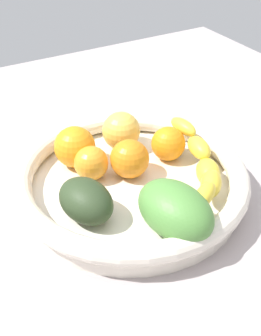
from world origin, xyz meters
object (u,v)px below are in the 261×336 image
object	(u,v)px
banana_draped_left	(203,165)
orange_mid_left	(130,159)
fruit_bowl	(130,181)
mango_green	(176,210)
orange_front	(168,144)
avocado_dark	(86,201)
apple_yellow	(121,131)
orange_rear	(75,147)
orange_mid_right	(91,163)

from	to	relation	value
banana_draped_left	orange_mid_left	world-z (taller)	orange_mid_left
fruit_bowl	banana_draped_left	xyz separation A→B (cm)	(-9.79, 5.08, 2.66)
banana_draped_left	mango_green	xyz separation A→B (cm)	(9.63, 6.90, 0.32)
orange_front	orange_mid_left	size ratio (longest dim) A/B	0.92
orange_front	avocado_dark	size ratio (longest dim) A/B	0.63
fruit_bowl	apple_yellow	world-z (taller)	apple_yellow
orange_rear	fruit_bowl	bearing A→B (deg)	119.50
orange_mid_right	apple_yellow	xyz separation A→B (cm)	(-8.31, -5.42, 0.57)
orange_front	apple_yellow	xyz separation A→B (cm)	(5.11, -6.86, 0.42)
orange_front	fruit_bowl	bearing A→B (deg)	19.08
orange_mid_right	avocado_dark	distance (cm)	9.37
orange_mid_left	orange_rear	size ratio (longest dim) A/B	0.92
orange_rear	apple_yellow	xyz separation A→B (cm)	(-9.00, -0.85, -0.10)
orange_front	avocado_dark	bearing A→B (deg)	20.19
orange_mid_right	avocado_dark	world-z (taller)	avocado_dark
fruit_bowl	orange_mid_left	distance (cm)	3.44
mango_green	avocado_dark	xyz separation A→B (cm)	(9.32, -8.41, -0.63)
orange_front	avocado_dark	distance (cm)	19.31
apple_yellow	orange_rear	bearing A→B (deg)	5.40
avocado_dark	fruit_bowl	bearing A→B (deg)	-158.74
orange_front	orange_rear	size ratio (longest dim) A/B	0.85
fruit_bowl	orange_mid_left	xyz separation A→B (cm)	(-1.04, -2.10, 2.53)
orange_mid_left	fruit_bowl	bearing A→B (deg)	63.71
mango_green	avocado_dark	distance (cm)	12.57
orange_mid_right	mango_green	size ratio (longest dim) A/B	0.45
orange_mid_left	avocado_dark	xyz separation A→B (cm)	(10.20, 5.66, -0.18)
orange_mid_left	orange_rear	world-z (taller)	orange_rear
orange_mid_left	orange_front	bearing A→B (deg)	-172.81
mango_green	apple_yellow	world-z (taller)	mango_green
avocado_dark	banana_draped_left	bearing A→B (deg)	175.44
banana_draped_left	fruit_bowl	bearing A→B (deg)	-27.40
orange_front	apple_yellow	distance (cm)	8.56
apple_yellow	avocado_dark	xyz separation A→B (cm)	(13.01, 13.52, -0.36)
fruit_bowl	orange_mid_right	world-z (taller)	orange_mid_right
fruit_bowl	orange_front	bearing A→B (deg)	-160.92
banana_draped_left	apple_yellow	size ratio (longest dim) A/B	3.34
orange_front	mango_green	world-z (taller)	mango_green
orange_front	apple_yellow	world-z (taller)	apple_yellow
fruit_bowl	orange_mid_right	bearing A→B (deg)	-45.50
apple_yellow	mango_green	bearing A→B (deg)	80.45
banana_draped_left	orange_mid_right	distance (cm)	17.20
orange_mid_left	orange_mid_right	size ratio (longest dim) A/B	1.14
orange_mid_right	apple_yellow	size ratio (longest dim) A/B	0.83
orange_mid_left	orange_rear	distance (cm)	9.35
fruit_bowl	orange_mid_right	size ratio (longest dim) A/B	6.73
orange_rear	orange_mid_left	bearing A→B (deg)	131.45
orange_mid_right	mango_green	world-z (taller)	mango_green
mango_green	apple_yellow	xyz separation A→B (cm)	(-3.69, -21.93, -0.27)
banana_draped_left	mango_green	size ratio (longest dim) A/B	1.83
orange_mid_left	mango_green	bearing A→B (deg)	86.44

